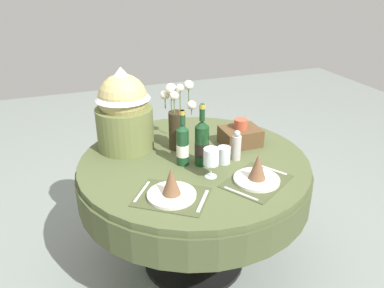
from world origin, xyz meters
name	(u,v)px	position (x,y,z in m)	size (l,w,h in m)	color
ground	(194,259)	(0.00, 0.00, 0.00)	(8.00, 8.00, 0.00)	gray
dining_table	(194,179)	(0.00, 0.00, 0.62)	(1.35, 1.35, 0.75)	#4C5633
place_setting_left	(172,189)	(-0.24, -0.34, 0.80)	(0.43, 0.41, 0.16)	#41492B
place_setting_right	(257,174)	(0.22, -0.35, 0.80)	(0.43, 0.40, 0.16)	#41492B
flower_vase	(177,119)	(-0.04, 0.18, 0.94)	(0.19, 0.21, 0.41)	#332819
wine_bottle_left	(202,143)	(0.02, -0.08, 0.89)	(0.08, 0.08, 0.36)	#143819
wine_bottle_right	(183,144)	(-0.08, -0.04, 0.88)	(0.07, 0.07, 0.32)	#194223
wine_glass_right	(211,157)	(0.01, -0.22, 0.87)	(0.08, 0.08, 0.17)	silver
tumbler_near_left	(224,155)	(0.14, -0.10, 0.80)	(0.07, 0.07, 0.10)	silver
pepper_mill	(237,146)	(0.23, -0.09, 0.84)	(0.05, 0.05, 0.18)	#B7B2AD
gift_tub_back_left	(123,107)	(-0.34, 0.29, 1.02)	(0.34, 0.34, 0.50)	olive
woven_basket_side_right	(240,135)	(0.34, 0.09, 0.82)	(0.23, 0.19, 0.17)	brown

